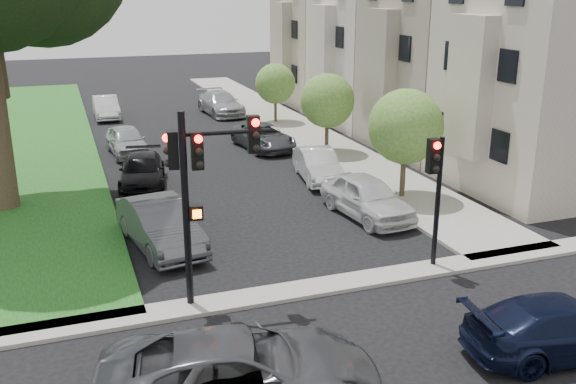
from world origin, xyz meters
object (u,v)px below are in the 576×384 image
object	(u,v)px
car_parked_0	(367,197)
car_parked_2	(263,137)
traffic_signal_secondary	(435,179)
car_parked_1	(318,165)
small_tree_a	(406,127)
small_tree_b	(327,101)
car_parked_9	(106,107)
car_parked_5	(160,225)
car_parked_7	(127,141)
car_cross_far	(564,327)
small_tree_c	(275,84)
car_parked_4	(221,103)
car_parked_6	(142,171)
car_cross_near	(241,372)
traffic_signal_main	(200,174)

from	to	relation	value
car_parked_0	car_parked_2	xyz separation A→B (m)	(-0.42, 11.47, -0.13)
traffic_signal_secondary	car_parked_1	size ratio (longest dim) A/B	0.97
small_tree_a	car_parked_1	xyz separation A→B (m)	(-2.25, 3.60, -2.29)
small_tree_b	car_parked_9	distance (m)	16.98
car_parked_5	car_parked_7	xyz separation A→B (m)	(0.34, 13.01, -0.07)
small_tree_a	car_parked_9	xyz separation A→B (m)	(-9.95, 21.47, -2.27)
car_parked_2	car_cross_far	bearing A→B (deg)	-95.18
car_parked_1	car_parked_2	bearing A→B (deg)	103.38
car_parked_1	small_tree_c	bearing A→B (deg)	88.55
car_parked_0	car_parked_1	bearing A→B (deg)	83.08
car_cross_far	car_parked_4	distance (m)	31.74
small_tree_b	small_tree_a	bearing A→B (deg)	-90.00
small_tree_b	car_parked_6	size ratio (longest dim) A/B	0.90
traffic_signal_secondary	car_parked_4	world-z (taller)	traffic_signal_secondary
car_cross_near	small_tree_b	bearing A→B (deg)	-17.20
small_tree_a	car_parked_2	xyz separation A→B (m)	(-2.77, 9.96, -2.33)
traffic_signal_main	car_parked_5	xyz separation A→B (m)	(-0.51, 4.41, -2.89)
car_cross_far	car_parked_7	distance (m)	23.90
car_parked_2	car_parked_9	xyz separation A→B (m)	(-7.19, 11.51, 0.06)
car_parked_6	car_parked_9	size ratio (longest dim) A/B	1.07
car_parked_9	car_parked_4	bearing A→B (deg)	-9.78
car_parked_6	car_parked_9	bearing A→B (deg)	100.24
small_tree_a	car_parked_4	xyz separation A→B (m)	(-2.55, 20.19, -2.23)
small_tree_a	car_parked_9	bearing A→B (deg)	114.87
traffic_signal_secondary	car_parked_7	distance (m)	19.00
small_tree_b	traffic_signal_secondary	bearing A→B (deg)	-100.35
small_tree_a	traffic_signal_main	world-z (taller)	traffic_signal_main
small_tree_a	traffic_signal_secondary	world-z (taller)	small_tree_a
car_parked_9	traffic_signal_secondary	bearing A→B (deg)	-75.12
traffic_signal_main	car_parked_4	xyz separation A→B (m)	(7.03, 26.47, -2.93)
traffic_signal_secondary	car_parked_0	size ratio (longest dim) A/B	0.89
car_parked_6	car_parked_9	distance (m)	16.22
car_parked_7	car_cross_near	bearing A→B (deg)	-94.49
traffic_signal_main	car_parked_7	xyz separation A→B (m)	(-0.16, 17.43, -2.95)
car_parked_1	car_parked_2	xyz separation A→B (m)	(-0.52, 6.37, -0.04)
small_tree_b	car_parked_6	distance (m)	10.29
car_parked_7	car_parked_5	bearing A→B (deg)	-95.62
small_tree_a	car_cross_near	xyz separation A→B (m)	(-9.89, -10.97, -2.19)
car_cross_near	car_parked_6	xyz separation A→B (m)	(0.15, 16.23, -0.13)
small_tree_a	car_parked_5	distance (m)	10.49
small_tree_a	traffic_signal_secondary	bearing A→B (deg)	-112.29
traffic_signal_secondary	car_parked_7	world-z (taller)	traffic_signal_secondary
car_parked_2	car_parked_6	bearing A→B (deg)	-152.55
car_parked_4	car_parked_6	bearing A→B (deg)	-120.05
small_tree_a	car_parked_5	size ratio (longest dim) A/B	0.93
traffic_signal_main	car_cross_near	xyz separation A→B (m)	(-0.31, -4.68, -2.89)
small_tree_c	car_parked_6	size ratio (longest dim) A/B	0.82
small_tree_b	car_parked_9	world-z (taller)	small_tree_b
car_parked_4	car_parked_5	size ratio (longest dim) A/B	1.08
car_cross_far	car_parked_9	bearing A→B (deg)	19.54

